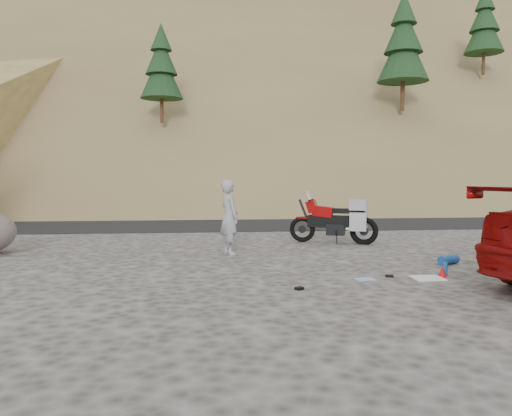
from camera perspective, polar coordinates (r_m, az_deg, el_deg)
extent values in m
plane|color=#3F3D3A|center=(10.14, 5.50, -6.26)|extent=(140.00, 140.00, 0.00)
cube|color=black|center=(18.98, 0.24, -1.54)|extent=(120.00, 7.00, 0.05)
cube|color=brown|center=(40.47, 0.01, 12.66)|extent=(110.00, 51.90, 46.72)
cube|color=brown|center=(40.52, 0.01, 13.08)|extent=(110.00, 43.28, 36.46)
cube|color=brown|center=(61.16, -1.91, 15.34)|extent=(120.00, 40.00, 30.00)
cylinder|color=#3A2815|center=(24.09, -10.71, 11.20)|extent=(0.17, 0.17, 1.40)
cone|color=black|center=(24.34, -10.76, 14.81)|extent=(2.00, 2.00, 2.25)
cone|color=black|center=(24.52, -10.78, 16.76)|extent=(1.50, 1.50, 1.76)
cone|color=black|center=(24.72, -10.81, 18.69)|extent=(1.00, 1.00, 1.26)
cylinder|color=#3A2815|center=(27.04, 16.40, 12.54)|extent=(0.22, 0.22, 1.82)
cone|color=black|center=(27.42, 16.48, 16.69)|extent=(2.60, 2.60, 2.92)
cone|color=black|center=(27.69, 16.53, 18.92)|extent=(1.95, 1.95, 2.28)
cone|color=black|center=(28.00, 16.57, 21.11)|extent=(1.30, 1.30, 1.64)
cylinder|color=#3A2815|center=(32.71, 24.56, 15.03)|extent=(0.18, 0.18, 1.54)
cone|color=black|center=(33.09, 24.64, 17.91)|extent=(2.20, 2.20, 2.48)
cone|color=black|center=(33.33, 24.69, 19.47)|extent=(1.65, 1.65, 1.93)
torus|color=black|center=(13.20, 5.31, -2.43)|extent=(0.68, 0.37, 0.68)
cylinder|color=black|center=(13.20, 5.31, -2.43)|extent=(0.21, 0.13, 0.21)
torus|color=black|center=(13.00, 12.24, -2.60)|extent=(0.72, 0.40, 0.72)
cylinder|color=black|center=(13.00, 12.24, -2.60)|extent=(0.24, 0.16, 0.23)
cylinder|color=black|center=(13.15, 5.67, -0.79)|extent=(0.38, 0.20, 0.83)
cylinder|color=black|center=(13.10, 6.30, 0.91)|extent=(0.28, 0.61, 0.05)
cube|color=black|center=(13.06, 8.65, -1.53)|extent=(1.24, 0.69, 0.31)
cube|color=black|center=(13.06, 9.09, -2.44)|extent=(0.55, 0.46, 0.29)
cube|color=#810707|center=(13.07, 7.63, -0.38)|extent=(0.62, 0.49, 0.32)
cube|color=#810707|center=(13.10, 6.43, 0.18)|extent=(0.42, 0.44, 0.36)
cube|color=silver|center=(13.10, 6.13, 1.36)|extent=(0.23, 0.33, 0.26)
cube|color=black|center=(13.00, 9.78, -0.33)|extent=(0.61, 0.42, 0.12)
cube|color=black|center=(12.97, 11.50, -0.55)|extent=(0.40, 0.31, 0.10)
cube|color=silver|center=(12.72, 11.57, -1.56)|extent=(0.43, 0.27, 0.46)
cube|color=silver|center=(13.25, 11.76, -1.35)|extent=(0.43, 0.27, 0.46)
cube|color=#95969B|center=(12.95, 11.60, 0.36)|extent=(0.53, 0.49, 0.27)
cube|color=#810707|center=(13.17, 5.32, -1.09)|extent=(0.33, 0.23, 0.04)
cylinder|color=black|center=(12.90, 9.20, -3.30)|extent=(0.10, 0.21, 0.38)
cylinder|color=silver|center=(12.86, 11.29, -2.33)|extent=(0.47, 0.26, 0.13)
imported|color=#95969B|center=(11.20, -3.06, -5.29)|extent=(0.60, 0.71, 1.67)
cube|color=white|center=(9.09, 18.98, -7.57)|extent=(0.51, 0.46, 0.02)
cylinder|color=#1B52A2|center=(10.62, 21.14, -5.55)|extent=(0.49, 0.36, 0.18)
cylinder|color=#1B52A2|center=(9.44, 20.81, -6.52)|extent=(0.11, 0.11, 0.24)
cone|color=#B40C11|center=(9.30, 20.53, -6.81)|extent=(0.20, 0.20, 0.19)
cube|color=black|center=(9.02, 15.00, -7.51)|extent=(0.15, 0.12, 0.04)
cube|color=black|center=(7.82, 4.97, -9.14)|extent=(0.16, 0.15, 0.04)
cube|color=#94B0E5|center=(8.72, 12.30, -7.95)|extent=(0.35, 0.28, 0.01)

